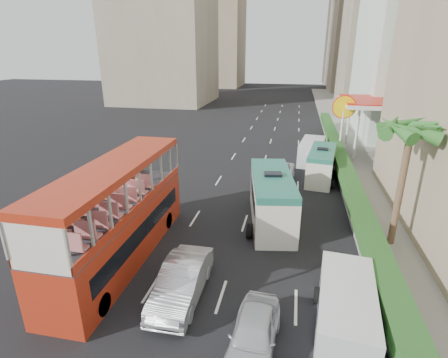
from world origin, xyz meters
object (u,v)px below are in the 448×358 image
(double_decker_bus, at_px, (119,213))
(panel_van_far, at_px, (312,151))
(minibus_near, at_px, (272,199))
(panel_van_near, at_px, (345,312))
(palm_tree, at_px, (400,188))
(shell_station, at_px, (373,127))
(van_asset, at_px, (277,182))
(car_silver_lane_a, at_px, (183,297))
(car_silver_lane_b, at_px, (253,349))
(minibus_far, at_px, (321,165))

(double_decker_bus, relative_size, panel_van_far, 2.16)
(minibus_near, relative_size, panel_van_far, 1.35)
(double_decker_bus, bearing_deg, panel_van_near, -16.39)
(panel_van_near, xyz_separation_m, palm_tree, (3.25, 7.10, 2.40))
(double_decker_bus, height_order, palm_tree, palm_tree)
(palm_tree, distance_m, shell_station, 19.14)
(van_asset, bearing_deg, panel_van_near, -73.40)
(double_decker_bus, distance_m, car_silver_lane_a, 5.25)
(car_silver_lane_a, height_order, van_asset, car_silver_lane_a)
(panel_van_far, distance_m, shell_station, 7.53)
(car_silver_lane_a, relative_size, minibus_near, 0.70)
(car_silver_lane_a, xyz_separation_m, car_silver_lane_b, (3.37, -2.22, 0.00))
(panel_van_far, bearing_deg, shell_station, 42.94)
(car_silver_lane_b, xyz_separation_m, minibus_far, (3.25, 18.56, 1.26))
(double_decker_bus, xyz_separation_m, van_asset, (7.14, 12.51, -2.53))
(double_decker_bus, bearing_deg, panel_van_far, 62.03)
(panel_van_far, bearing_deg, car_silver_lane_a, -97.85)
(minibus_near, xyz_separation_m, panel_van_far, (2.83, 13.23, -0.50))
(car_silver_lane_a, height_order, panel_van_near, panel_van_near)
(car_silver_lane_a, height_order, shell_station, shell_station)
(car_silver_lane_b, height_order, palm_tree, palm_tree)
(panel_van_near, relative_size, panel_van_far, 0.96)
(panel_van_far, xyz_separation_m, palm_tree, (3.81, -14.81, 2.36))
(double_decker_bus, distance_m, shell_station, 28.02)
(double_decker_bus, xyz_separation_m, palm_tree, (13.80, 4.00, 0.85))
(double_decker_bus, xyz_separation_m, car_silver_lane_a, (3.96, -2.36, -2.53))
(van_asset, xyz_separation_m, minibus_near, (0.01, -6.94, 1.52))
(car_silver_lane_a, distance_m, panel_van_near, 6.71)
(car_silver_lane_a, height_order, palm_tree, palm_tree)
(van_asset, bearing_deg, minibus_near, -85.59)
(van_asset, height_order, minibus_near, minibus_near)
(van_asset, height_order, palm_tree, palm_tree)
(shell_station, bearing_deg, car_silver_lane_a, -115.41)
(car_silver_lane_a, xyz_separation_m, shell_station, (12.04, 25.36, 2.75))
(van_asset, relative_size, shell_station, 0.65)
(car_silver_lane_a, relative_size, car_silver_lane_b, 1.20)
(double_decker_bus, relative_size, van_asset, 2.12)
(panel_van_near, bearing_deg, shell_station, 83.85)
(minibus_near, height_order, panel_van_near, minibus_near)
(double_decker_bus, height_order, panel_van_near, double_decker_bus)
(car_silver_lane_a, bearing_deg, car_silver_lane_b, -33.59)
(minibus_near, bearing_deg, van_asset, 80.46)
(double_decker_bus, bearing_deg, van_asset, 60.28)
(car_silver_lane_b, xyz_separation_m, panel_van_far, (2.66, 23.38, 1.02))
(van_asset, relative_size, panel_van_far, 1.02)
(van_asset, height_order, panel_van_near, panel_van_near)
(car_silver_lane_a, distance_m, shell_station, 28.20)
(car_silver_lane_a, height_order, panel_van_far, panel_van_far)
(panel_van_far, bearing_deg, palm_tree, -67.51)
(car_silver_lane_b, xyz_separation_m, panel_van_near, (3.23, 1.47, 0.98))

